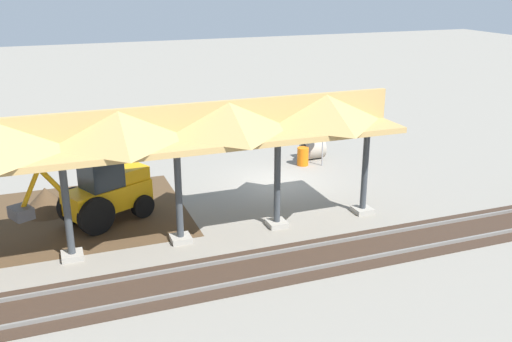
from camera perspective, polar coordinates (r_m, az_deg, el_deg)
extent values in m
plane|color=gray|center=(25.79, 2.41, -1.14)|extent=(120.00, 120.00, 0.00)
cube|color=#4C3823|center=(23.30, -17.36, -4.30)|extent=(8.21, 7.00, 0.01)
cube|color=#9E998E|center=(22.91, 10.58, -3.86)|extent=(0.70, 0.70, 0.20)
cylinder|color=#383D42|center=(22.32, 10.84, 0.17)|extent=(0.24, 0.24, 3.60)
cube|color=#9E998E|center=(21.36, 2.09, -5.27)|extent=(0.70, 0.70, 0.20)
cylinder|color=#383D42|center=(20.72, 2.14, -0.98)|extent=(0.24, 0.24, 3.60)
cube|color=#9E998E|center=(20.35, -7.53, -6.72)|extent=(0.70, 0.70, 0.20)
cylinder|color=#383D42|center=(19.68, -7.75, -2.25)|extent=(0.24, 0.24, 3.60)
cube|color=#9E998E|center=(19.97, -17.89, -8.06)|extent=(0.70, 0.70, 0.20)
cylinder|color=#383D42|center=(19.29, -18.40, -3.55)|extent=(0.24, 0.24, 3.60)
cube|color=tan|center=(18.79, -13.44, 2.48)|extent=(19.49, 3.20, 0.20)
cube|color=tan|center=(18.62, -13.59, 4.40)|extent=(19.49, 0.20, 1.10)
pyramid|color=tan|center=(20.75, 6.92, 6.27)|extent=(3.29, 3.20, 1.10)
pyramid|color=tan|center=(19.37, -2.79, 5.47)|extent=(3.29, 3.20, 1.10)
pyramid|color=tan|center=(18.62, -13.59, 4.40)|extent=(3.29, 3.20, 1.10)
cube|color=slate|center=(20.46, 9.49, -6.76)|extent=(60.00, 0.08, 0.15)
cube|color=slate|center=(19.37, 11.61, -8.45)|extent=(60.00, 0.08, 0.15)
cube|color=#38281E|center=(19.94, 10.51, -7.73)|extent=(60.00, 2.58, 0.03)
cylinder|color=gray|center=(27.91, 6.67, 2.60)|extent=(0.06, 0.06, 2.10)
cylinder|color=red|center=(27.68, 6.74, 4.31)|extent=(0.62, 0.48, 0.76)
cube|color=orange|center=(22.19, -14.60, -2.51)|extent=(3.45, 2.57, 0.90)
cube|color=#1E262D|center=(21.71, -15.29, 0.18)|extent=(1.68, 1.62, 1.40)
cube|color=orange|center=(22.47, -12.55, -0.17)|extent=(1.51, 1.49, 0.50)
cylinder|color=black|center=(22.43, -17.59, -3.31)|extent=(1.39, 0.88, 1.40)
cylinder|color=black|center=(21.27, -15.67, -4.36)|extent=(1.39, 0.88, 1.40)
cylinder|color=black|center=(23.43, -13.12, -2.60)|extent=(0.94, 0.66, 0.90)
cylinder|color=black|center=(22.42, -11.26, -3.46)|extent=(0.94, 0.66, 0.90)
cylinder|color=orange|center=(20.90, -19.59, -1.14)|extent=(1.04, 0.63, 1.41)
cylinder|color=orange|center=(20.57, -21.68, -1.81)|extent=(0.91, 0.55, 1.46)
cube|color=#47474C|center=(20.66, -22.44, -3.87)|extent=(0.89, 0.98, 0.40)
cone|color=#4C3823|center=(24.11, -20.12, -3.83)|extent=(3.92, 3.92, 2.02)
cylinder|color=#9E9384|center=(29.14, 5.71, 2.25)|extent=(1.07, 1.10, 1.04)
cylinder|color=black|center=(28.90, 4.83, 2.14)|extent=(0.06, 0.68, 0.68)
cylinder|color=orange|center=(28.06, 4.71, 1.47)|extent=(0.56, 0.56, 0.90)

